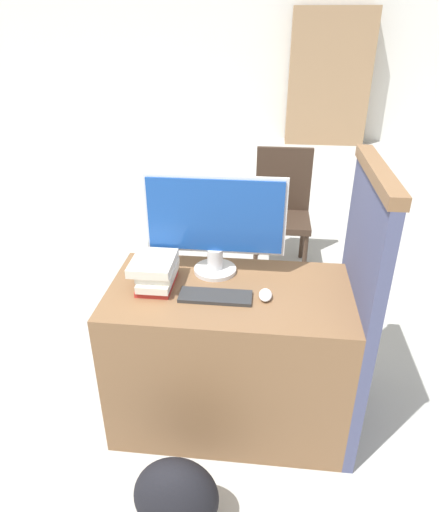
{
  "coord_description": "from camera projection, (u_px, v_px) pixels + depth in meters",
  "views": [
    {
      "loc": [
        0.15,
        -1.44,
        1.85
      ],
      "look_at": [
        -0.04,
        0.28,
        0.94
      ],
      "focal_mm": 32.0,
      "sensor_mm": 36.0,
      "label": 1
    }
  ],
  "objects": [
    {
      "name": "bookshelf_far",
      "position": [
        329.0,
        79.0,
        7.09
      ],
      "size": [
        1.24,
        0.32,
        2.0
      ],
      "color": "#9E7A56",
      "rests_on": "ground_plane"
    },
    {
      "name": "carrel_divider",
      "position": [
        356.0,
        307.0,
        2.07
      ],
      "size": [
        0.07,
        0.7,
        1.33
      ],
      "color": "#474C70",
      "rests_on": "ground_plane"
    },
    {
      "name": "keyboard",
      "position": [
        215.0,
        296.0,
        1.99
      ],
      "size": [
        0.32,
        0.12,
        0.02
      ],
      "color": "#2D2D2D",
      "rests_on": "desk"
    },
    {
      "name": "mouse",
      "position": [
        265.0,
        295.0,
        1.99
      ],
      "size": [
        0.06,
        0.1,
        0.03
      ],
      "color": "white",
      "rests_on": "desk"
    },
    {
      "name": "far_chair",
      "position": [
        282.0,
        205.0,
        3.65
      ],
      "size": [
        0.44,
        0.44,
        0.95
      ],
      "rotation": [
        0.0,
        0.0,
        -0.35
      ],
      "color": "#38281E",
      "rests_on": "ground_plane"
    },
    {
      "name": "book_stack",
      "position": [
        156.0,
        272.0,
        2.07
      ],
      "size": [
        0.19,
        0.26,
        0.13
      ],
      "color": "#B72D28",
      "rests_on": "desk"
    },
    {
      "name": "wall_back",
      "position": [
        266.0,
        49.0,
        7.21
      ],
      "size": [
        12.0,
        0.06,
        2.8
      ],
      "color": "white",
      "rests_on": "ground_plane"
    },
    {
      "name": "backpack",
      "position": [
        176.0,
        500.0,
        1.78
      ],
      "size": [
        0.34,
        0.26,
        0.36
      ],
      "color": "black",
      "rests_on": "ground_plane"
    },
    {
      "name": "ground_plane",
      "position": [
        222.0,
        461.0,
        2.14
      ],
      "size": [
        20.0,
        20.0,
        0.0
      ],
      "primitive_type": "plane",
      "color": "#B2B2AD"
    },
    {
      "name": "monitor",
      "position": [
        215.0,
        223.0,
        2.09
      ],
      "size": [
        0.65,
        0.2,
        0.48
      ],
      "color": "silver",
      "rests_on": "desk"
    },
    {
      "name": "desk",
      "position": [
        229.0,
        355.0,
        2.23
      ],
      "size": [
        1.1,
        0.61,
        0.75
      ],
      "color": "brown",
      "rests_on": "ground_plane"
    }
  ]
}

